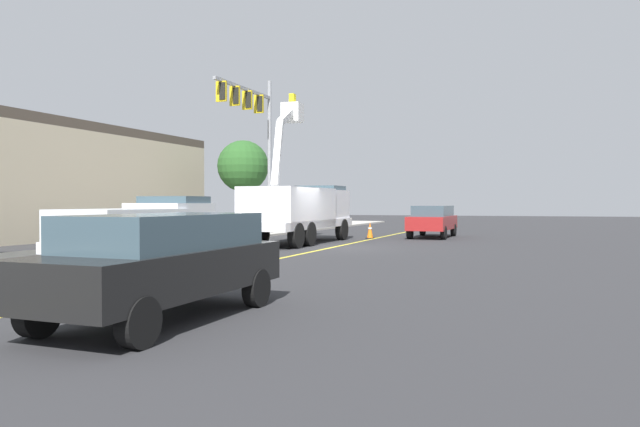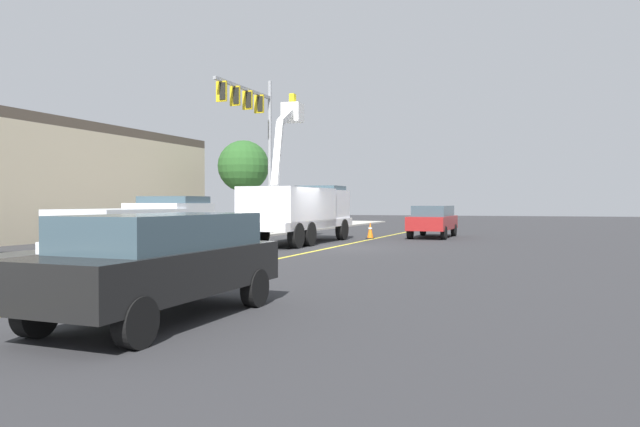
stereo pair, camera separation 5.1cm
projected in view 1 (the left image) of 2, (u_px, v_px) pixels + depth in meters
ground at (333, 247)px, 24.45m from camera, size 120.00×120.00×0.00m
sidewalk_far_side at (179, 241)px, 27.21m from camera, size 60.09×8.50×0.12m
lane_centre_stripe at (333, 247)px, 24.45m from camera, size 49.85×4.25×0.01m
utility_bucket_truck at (299, 208)px, 27.03m from camera, size 8.38×3.16×7.12m
service_pickup_truck at (143, 229)px, 16.61m from camera, size 5.75×2.55×2.06m
passing_minivan at (433, 219)px, 31.28m from camera, size 4.94×2.29×1.69m
trailing_sedan at (163, 259)px, 9.40m from camera, size 4.94×2.29×1.69m
traffic_cone_leading at (151, 266)px, 13.54m from camera, size 0.40×0.40×0.82m
traffic_cone_mid_front at (370, 230)px, 30.35m from camera, size 0.40×0.40×0.86m
traffic_signal_mast at (254, 122)px, 31.89m from camera, size 6.07×0.89×8.82m
street_tree_right at (243, 166)px, 36.84m from camera, size 3.22×3.22×5.75m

